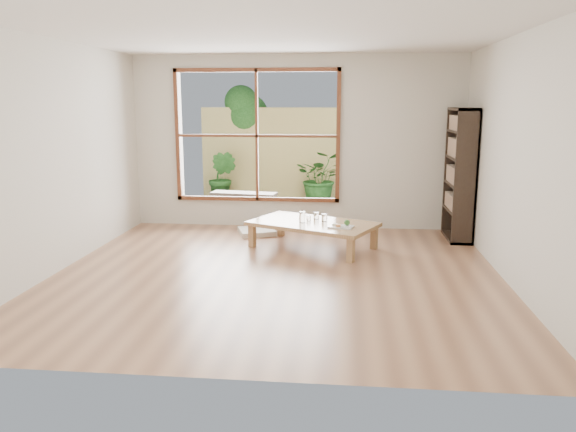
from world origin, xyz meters
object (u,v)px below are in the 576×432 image
object	(u,v)px
low_table	(313,225)
bookshelf	(460,174)
garden_bench	(244,196)
food_tray	(342,226)

from	to	relation	value
low_table	bookshelf	bearing A→B (deg)	45.05
bookshelf	garden_bench	world-z (taller)	bookshelf
low_table	food_tray	distance (m)	0.48
food_tray	garden_bench	bearing A→B (deg)	139.63
garden_bench	low_table	bearing A→B (deg)	-50.98
low_table	garden_bench	world-z (taller)	garden_bench
bookshelf	food_tray	size ratio (longest dim) A/B	5.34
low_table	bookshelf	world-z (taller)	bookshelf
food_tray	garden_bench	world-z (taller)	food_tray
food_tray	garden_bench	xyz separation A→B (m)	(-1.70, 2.43, -0.05)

